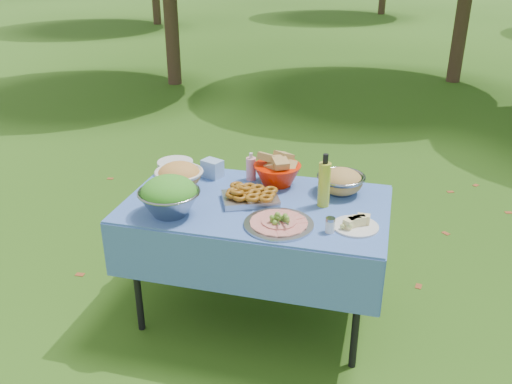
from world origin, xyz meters
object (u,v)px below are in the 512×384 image
(plate_stack, at_px, (175,167))
(oil_bottle, at_px, (324,180))
(pasta_bowl_steel, at_px, (341,181))
(bread_bowl, at_px, (277,170))
(picnic_table, at_px, (256,260))
(salad_bowl, at_px, (169,196))
(charcuterie_platter, at_px, (279,218))

(plate_stack, xyz_separation_m, oil_bottle, (0.98, -0.24, 0.12))
(pasta_bowl_steel, bearing_deg, bread_bowl, 176.13)
(oil_bottle, bearing_deg, picnic_table, -171.57)
(salad_bowl, bearing_deg, charcuterie_platter, 2.08)
(bread_bowl, relative_size, pasta_bowl_steel, 1.03)
(salad_bowl, xyz_separation_m, plate_stack, (-0.20, 0.55, -0.07))
(charcuterie_platter, distance_m, oil_bottle, 0.36)
(picnic_table, distance_m, bread_bowl, 0.55)
(charcuterie_platter, bearing_deg, plate_stack, 145.94)
(picnic_table, xyz_separation_m, plate_stack, (-0.61, 0.30, 0.42))
(picnic_table, relative_size, pasta_bowl_steel, 5.32)
(picnic_table, height_order, charcuterie_platter, charcuterie_platter)
(pasta_bowl_steel, relative_size, oil_bottle, 0.90)
(salad_bowl, xyz_separation_m, pasta_bowl_steel, (0.85, 0.51, -0.03))
(charcuterie_platter, bearing_deg, picnic_table, 127.63)
(plate_stack, relative_size, pasta_bowl_steel, 0.82)
(plate_stack, bearing_deg, charcuterie_platter, -34.06)
(picnic_table, bearing_deg, pasta_bowl_steel, 29.63)
(bread_bowl, bearing_deg, charcuterie_platter, -76.52)
(bread_bowl, bearing_deg, picnic_table, -101.90)
(picnic_table, xyz_separation_m, charcuterie_platter, (0.18, -0.24, 0.42))
(plate_stack, height_order, charcuterie_platter, charcuterie_platter)
(picnic_table, bearing_deg, bread_bowl, 78.10)
(pasta_bowl_steel, relative_size, charcuterie_platter, 0.75)
(plate_stack, bearing_deg, pasta_bowl_steel, -2.54)
(bread_bowl, bearing_deg, oil_bottle, -35.61)
(plate_stack, distance_m, charcuterie_platter, 0.95)
(plate_stack, bearing_deg, bread_bowl, -1.78)
(picnic_table, relative_size, salad_bowl, 4.47)
(bread_bowl, bearing_deg, salad_bowl, -131.30)
(salad_bowl, bearing_deg, pasta_bowl_steel, 30.78)
(picnic_table, distance_m, charcuterie_platter, 0.52)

